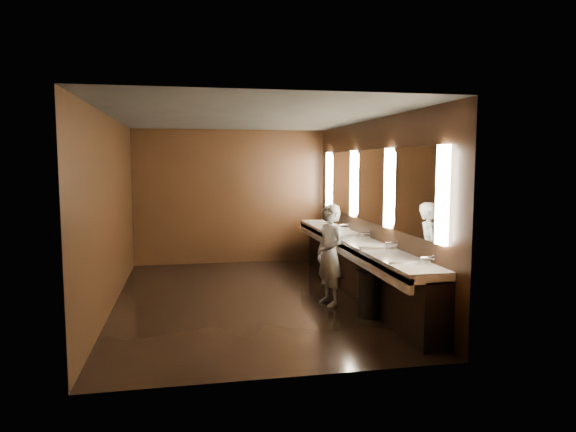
# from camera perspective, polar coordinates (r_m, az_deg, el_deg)

# --- Properties ---
(floor) EXTENTS (6.00, 6.00, 0.00)m
(floor) POSITION_cam_1_polar(r_m,az_deg,el_deg) (8.13, -4.48, -9.17)
(floor) COLOR black
(floor) RESTS_ON ground
(ceiling) EXTENTS (4.00, 6.00, 0.02)m
(ceiling) POSITION_cam_1_polar(r_m,az_deg,el_deg) (7.88, -4.65, 10.89)
(ceiling) COLOR #2D2D2B
(ceiling) RESTS_ON wall_back
(wall_back) EXTENTS (4.00, 0.02, 2.80)m
(wall_back) POSITION_cam_1_polar(r_m,az_deg,el_deg) (10.86, -6.39, 2.13)
(wall_back) COLOR black
(wall_back) RESTS_ON floor
(wall_front) EXTENTS (4.00, 0.02, 2.80)m
(wall_front) POSITION_cam_1_polar(r_m,az_deg,el_deg) (4.94, -0.55, -2.45)
(wall_front) COLOR black
(wall_front) RESTS_ON floor
(wall_left) EXTENTS (0.02, 6.00, 2.80)m
(wall_left) POSITION_cam_1_polar(r_m,az_deg,el_deg) (7.91, -19.11, 0.41)
(wall_left) COLOR black
(wall_left) RESTS_ON floor
(wall_right) EXTENTS (0.02, 6.00, 2.80)m
(wall_right) POSITION_cam_1_polar(r_m,az_deg,el_deg) (8.35, 9.20, 0.94)
(wall_right) COLOR black
(wall_right) RESTS_ON floor
(sink_counter) EXTENTS (0.55, 5.40, 1.01)m
(sink_counter) POSITION_cam_1_polar(r_m,az_deg,el_deg) (8.41, 7.77, -5.23)
(sink_counter) COLOR black
(sink_counter) RESTS_ON floor
(mirror_band) EXTENTS (0.06, 5.03, 1.15)m
(mirror_band) POSITION_cam_1_polar(r_m,az_deg,el_deg) (8.32, 9.11, 3.34)
(mirror_band) COLOR #FFE9C3
(mirror_band) RESTS_ON wall_right
(person) EXTENTS (0.51, 0.63, 1.51)m
(person) POSITION_cam_1_polar(r_m,az_deg,el_deg) (7.67, 4.65, -4.31)
(person) COLOR #94B5DD
(person) RESTS_ON floor
(trash_bin) EXTENTS (0.50, 0.50, 0.62)m
(trash_bin) POSITION_cam_1_polar(r_m,az_deg,el_deg) (7.26, 9.24, -8.55)
(trash_bin) COLOR black
(trash_bin) RESTS_ON floor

